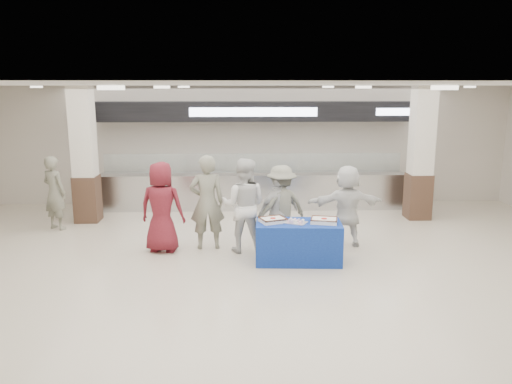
{
  "coord_description": "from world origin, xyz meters",
  "views": [
    {
      "loc": [
        -0.37,
        -7.56,
        3.18
      ],
      "look_at": [
        -0.05,
        1.6,
        1.24
      ],
      "focal_mm": 35.0,
      "sensor_mm": 36.0,
      "label": 1
    }
  ],
  "objects_px": {
    "display_table": "(298,242)",
    "cupcake_tray": "(296,221)",
    "soldier_a": "(207,202)",
    "chef_short": "(278,211)",
    "civilian_white": "(347,206)",
    "soldier_bg": "(55,193)",
    "sheet_cake_right": "(324,220)",
    "civilian_maroon": "(162,207)",
    "soldier_b": "(281,206)",
    "chef_tall": "(244,205)",
    "sheet_cake_left": "(273,220)"
  },
  "relations": [
    {
      "from": "sheet_cake_left",
      "to": "soldier_b",
      "type": "distance_m",
      "value": 0.97
    },
    {
      "from": "civilian_maroon",
      "to": "civilian_white",
      "type": "bearing_deg",
      "value": -166.08
    },
    {
      "from": "cupcake_tray",
      "to": "soldier_a",
      "type": "distance_m",
      "value": 1.88
    },
    {
      "from": "cupcake_tray",
      "to": "civilian_maroon",
      "type": "distance_m",
      "value": 2.63
    },
    {
      "from": "cupcake_tray",
      "to": "sheet_cake_right",
      "type": "bearing_deg",
      "value": -0.25
    },
    {
      "from": "display_table",
      "to": "chef_short",
      "type": "height_order",
      "value": "chef_short"
    },
    {
      "from": "soldier_a",
      "to": "chef_tall",
      "type": "xyz_separation_m",
      "value": [
        0.72,
        -0.21,
        -0.02
      ]
    },
    {
      "from": "chef_short",
      "to": "cupcake_tray",
      "type": "bearing_deg",
      "value": 80.72
    },
    {
      "from": "sheet_cake_right",
      "to": "chef_short",
      "type": "bearing_deg",
      "value": 128.87
    },
    {
      "from": "sheet_cake_left",
      "to": "chef_short",
      "type": "bearing_deg",
      "value": 79.21
    },
    {
      "from": "sheet_cake_right",
      "to": "cupcake_tray",
      "type": "height_order",
      "value": "sheet_cake_right"
    },
    {
      "from": "soldier_a",
      "to": "chef_short",
      "type": "xyz_separation_m",
      "value": [
        1.42,
        0.06,
        -0.21
      ]
    },
    {
      "from": "chef_tall",
      "to": "soldier_b",
      "type": "bearing_deg",
      "value": -146.18
    },
    {
      "from": "chef_tall",
      "to": "civilian_white",
      "type": "distance_m",
      "value": 2.09
    },
    {
      "from": "civilian_maroon",
      "to": "soldier_bg",
      "type": "relative_size",
      "value": 1.06
    },
    {
      "from": "sheet_cake_right",
      "to": "cupcake_tray",
      "type": "xyz_separation_m",
      "value": [
        -0.52,
        0.0,
        -0.02
      ]
    },
    {
      "from": "civilian_white",
      "to": "civilian_maroon",
      "type": "bearing_deg",
      "value": -0.49
    },
    {
      "from": "display_table",
      "to": "cupcake_tray",
      "type": "distance_m",
      "value": 0.41
    },
    {
      "from": "display_table",
      "to": "soldier_b",
      "type": "bearing_deg",
      "value": 107.11
    },
    {
      "from": "soldier_bg",
      "to": "civilian_white",
      "type": "bearing_deg",
      "value": -163.35
    },
    {
      "from": "chef_tall",
      "to": "chef_short",
      "type": "bearing_deg",
      "value": -148.7
    },
    {
      "from": "chef_short",
      "to": "soldier_b",
      "type": "height_order",
      "value": "soldier_b"
    },
    {
      "from": "sheet_cake_left",
      "to": "soldier_bg",
      "type": "height_order",
      "value": "soldier_bg"
    },
    {
      "from": "sheet_cake_right",
      "to": "civilian_maroon",
      "type": "bearing_deg",
      "value": 166.42
    },
    {
      "from": "cupcake_tray",
      "to": "civilian_white",
      "type": "relative_size",
      "value": 0.28
    },
    {
      "from": "cupcake_tray",
      "to": "civilian_maroon",
      "type": "relative_size",
      "value": 0.27
    },
    {
      "from": "civilian_white",
      "to": "soldier_bg",
      "type": "xyz_separation_m",
      "value": [
        -6.31,
        1.43,
        0.01
      ]
    },
    {
      "from": "soldier_a",
      "to": "civilian_white",
      "type": "bearing_deg",
      "value": 175.36
    },
    {
      "from": "sheet_cake_left",
      "to": "civilian_white",
      "type": "relative_size",
      "value": 0.33
    },
    {
      "from": "sheet_cake_left",
      "to": "chef_tall",
      "type": "distance_m",
      "value": 0.81
    },
    {
      "from": "sheet_cake_left",
      "to": "cupcake_tray",
      "type": "bearing_deg",
      "value": -9.58
    },
    {
      "from": "display_table",
      "to": "sheet_cake_left",
      "type": "bearing_deg",
      "value": 179.6
    },
    {
      "from": "cupcake_tray",
      "to": "soldier_bg",
      "type": "distance_m",
      "value": 5.69
    },
    {
      "from": "sheet_cake_left",
      "to": "soldier_a",
      "type": "height_order",
      "value": "soldier_a"
    },
    {
      "from": "display_table",
      "to": "sheet_cake_right",
      "type": "relative_size",
      "value": 2.88
    },
    {
      "from": "display_table",
      "to": "soldier_bg",
      "type": "relative_size",
      "value": 0.93
    },
    {
      "from": "display_table",
      "to": "soldier_bg",
      "type": "height_order",
      "value": "soldier_bg"
    },
    {
      "from": "cupcake_tray",
      "to": "chef_tall",
      "type": "distance_m",
      "value": 1.16
    },
    {
      "from": "soldier_bg",
      "to": "sheet_cake_left",
      "type": "bearing_deg",
      "value": -176.48
    },
    {
      "from": "sheet_cake_right",
      "to": "sheet_cake_left",
      "type": "bearing_deg",
      "value": 175.62
    },
    {
      "from": "civilian_maroon",
      "to": "soldier_a",
      "type": "height_order",
      "value": "soldier_a"
    },
    {
      "from": "soldier_b",
      "to": "soldier_a",
      "type": "bearing_deg",
      "value": -20.0
    },
    {
      "from": "sheet_cake_left",
      "to": "chef_tall",
      "type": "relative_size",
      "value": 0.3
    },
    {
      "from": "soldier_a",
      "to": "chef_short",
      "type": "relative_size",
      "value": 1.29
    },
    {
      "from": "display_table",
      "to": "sheet_cake_left",
      "type": "relative_size",
      "value": 2.84
    },
    {
      "from": "sheet_cake_right",
      "to": "civilian_maroon",
      "type": "distance_m",
      "value": 3.13
    },
    {
      "from": "display_table",
      "to": "chef_short",
      "type": "distance_m",
      "value": 1.02
    },
    {
      "from": "civilian_maroon",
      "to": "chef_tall",
      "type": "bearing_deg",
      "value": -171.47
    },
    {
      "from": "civilian_maroon",
      "to": "chef_short",
      "type": "xyz_separation_m",
      "value": [
        2.28,
        0.21,
        -0.16
      ]
    },
    {
      "from": "civilian_maroon",
      "to": "soldier_a",
      "type": "relative_size",
      "value": 0.94
    }
  ]
}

